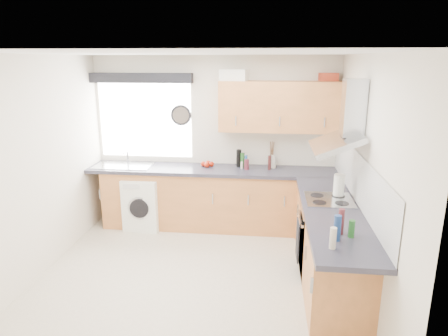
# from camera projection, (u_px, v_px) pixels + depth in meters

# --- Properties ---
(ground_plane) EXTENTS (3.60, 3.60, 0.00)m
(ground_plane) POSITION_uv_depth(u_px,v_px,m) (194.00, 279.00, 4.59)
(ground_plane) COLOR beige
(ceiling) EXTENTS (3.60, 3.60, 0.02)m
(ceiling) POSITION_uv_depth(u_px,v_px,m) (189.00, 53.00, 3.93)
(ceiling) COLOR white
(ceiling) RESTS_ON wall_back
(wall_back) EXTENTS (3.60, 0.02, 2.50)m
(wall_back) POSITION_uv_depth(u_px,v_px,m) (214.00, 141.00, 5.99)
(wall_back) COLOR silver
(wall_back) RESTS_ON ground_plane
(wall_front) EXTENTS (3.60, 0.02, 2.50)m
(wall_front) POSITION_uv_depth(u_px,v_px,m) (139.00, 253.00, 2.54)
(wall_front) COLOR silver
(wall_front) RESTS_ON ground_plane
(wall_left) EXTENTS (0.02, 3.60, 2.50)m
(wall_left) POSITION_uv_depth(u_px,v_px,m) (33.00, 170.00, 4.45)
(wall_left) COLOR silver
(wall_left) RESTS_ON ground_plane
(wall_right) EXTENTS (0.02, 3.60, 2.50)m
(wall_right) POSITION_uv_depth(u_px,v_px,m) (366.00, 180.00, 4.07)
(wall_right) COLOR silver
(wall_right) RESTS_ON ground_plane
(window) EXTENTS (1.40, 0.02, 1.10)m
(window) POSITION_uv_depth(u_px,v_px,m) (145.00, 120.00, 6.01)
(window) COLOR white
(window) RESTS_ON wall_back
(window_blind) EXTENTS (1.50, 0.18, 0.14)m
(window_blind) POSITION_uv_depth(u_px,v_px,m) (141.00, 78.00, 5.76)
(window_blind) COLOR black
(window_blind) RESTS_ON wall_back
(splashback) EXTENTS (0.01, 3.00, 0.54)m
(splashback) POSITION_uv_depth(u_px,v_px,m) (358.00, 178.00, 4.38)
(splashback) COLOR white
(splashback) RESTS_ON wall_right
(base_cab_back) EXTENTS (3.00, 0.58, 0.86)m
(base_cab_back) POSITION_uv_depth(u_px,v_px,m) (206.00, 199.00, 5.94)
(base_cab_back) COLOR #AC6A37
(base_cab_back) RESTS_ON ground_plane
(base_cab_corner) EXTENTS (0.60, 0.60, 0.86)m
(base_cab_corner) POSITION_uv_depth(u_px,v_px,m) (315.00, 203.00, 5.76)
(base_cab_corner) COLOR #AC6A37
(base_cab_corner) RESTS_ON ground_plane
(base_cab_right) EXTENTS (0.58, 2.10, 0.86)m
(base_cab_right) POSITION_uv_depth(u_px,v_px,m) (329.00, 245.00, 4.46)
(base_cab_right) COLOR #AC6A37
(base_cab_right) RESTS_ON ground_plane
(worktop_back) EXTENTS (3.60, 0.62, 0.05)m
(worktop_back) POSITION_uv_depth(u_px,v_px,m) (212.00, 170.00, 5.80)
(worktop_back) COLOR #282731
(worktop_back) RESTS_ON base_cab_back
(worktop_right) EXTENTS (0.62, 2.42, 0.05)m
(worktop_right) POSITION_uv_depth(u_px,v_px,m) (333.00, 212.00, 4.20)
(worktop_right) COLOR #282731
(worktop_right) RESTS_ON base_cab_right
(sink) EXTENTS (0.84, 0.46, 0.10)m
(sink) POSITION_uv_depth(u_px,v_px,m) (123.00, 163.00, 5.92)
(sink) COLOR #AAB0BB
(sink) RESTS_ON worktop_back
(oven) EXTENTS (0.56, 0.58, 0.85)m
(oven) POSITION_uv_depth(u_px,v_px,m) (326.00, 240.00, 4.61)
(oven) COLOR black
(oven) RESTS_ON ground_plane
(hob_plate) EXTENTS (0.52, 0.52, 0.01)m
(hob_plate) POSITION_uv_depth(u_px,v_px,m) (329.00, 200.00, 4.48)
(hob_plate) COLOR #AAB0BB
(hob_plate) RESTS_ON worktop_right
(extractor_hood) EXTENTS (0.52, 0.78, 0.66)m
(extractor_hood) POSITION_uv_depth(u_px,v_px,m) (344.00, 125.00, 4.24)
(extractor_hood) COLOR #AAB0BB
(extractor_hood) RESTS_ON wall_right
(upper_cabinets) EXTENTS (1.70, 0.35, 0.70)m
(upper_cabinets) POSITION_uv_depth(u_px,v_px,m) (280.00, 107.00, 5.57)
(upper_cabinets) COLOR #AC6A37
(upper_cabinets) RESTS_ON wall_back
(washing_machine) EXTENTS (0.56, 0.54, 0.77)m
(washing_machine) POSITION_uv_depth(u_px,v_px,m) (145.00, 202.00, 5.94)
(washing_machine) COLOR white
(washing_machine) RESTS_ON ground_plane
(wall_clock) EXTENTS (0.31, 0.04, 0.31)m
(wall_clock) POSITION_uv_depth(u_px,v_px,m) (181.00, 115.00, 5.92)
(wall_clock) COLOR black
(wall_clock) RESTS_ON wall_back
(casserole) EXTENTS (0.41, 0.33, 0.16)m
(casserole) POSITION_uv_depth(u_px,v_px,m) (234.00, 75.00, 5.62)
(casserole) COLOR white
(casserole) RESTS_ON upper_cabinets
(storage_box) EXTENTS (0.26, 0.22, 0.11)m
(storage_box) POSITION_uv_depth(u_px,v_px,m) (328.00, 77.00, 5.49)
(storage_box) COLOR #BF3E24
(storage_box) RESTS_ON upper_cabinets
(utensil_pot) EXTENTS (0.14, 0.14, 0.15)m
(utensil_pot) POSITION_uv_depth(u_px,v_px,m) (272.00, 161.00, 5.87)
(utensil_pot) COLOR #736257
(utensil_pot) RESTS_ON worktop_back
(kitchen_roll) EXTENTS (0.16, 0.16, 0.27)m
(kitchen_roll) POSITION_uv_depth(u_px,v_px,m) (339.00, 186.00, 4.56)
(kitchen_roll) COLOR white
(kitchen_roll) RESTS_ON worktop_right
(tomato_cluster) EXTENTS (0.21, 0.21, 0.08)m
(tomato_cluster) POSITION_uv_depth(u_px,v_px,m) (207.00, 164.00, 5.88)
(tomato_cluster) COLOR #A21C09
(tomato_cluster) RESTS_ON worktop_back
(jar_0) EXTENTS (0.07, 0.07, 0.25)m
(jar_0) POSITION_uv_depth(u_px,v_px,m) (239.00, 158.00, 5.85)
(jar_0) COLOR black
(jar_0) RESTS_ON worktop_back
(jar_1) EXTENTS (0.04, 0.04, 0.21)m
(jar_1) POSITION_uv_depth(u_px,v_px,m) (270.00, 163.00, 5.69)
(jar_1) COLOR #3C1615
(jar_1) RESTS_ON worktop_back
(jar_2) EXTENTS (0.07, 0.07, 0.19)m
(jar_2) POSITION_uv_depth(u_px,v_px,m) (274.00, 162.00, 5.78)
(jar_2) COLOR #B1A797
(jar_2) RESTS_ON worktop_back
(jar_3) EXTENTS (0.04, 0.04, 0.10)m
(jar_3) POSITION_uv_depth(u_px,v_px,m) (242.00, 165.00, 5.76)
(jar_3) COLOR #B8B19D
(jar_3) RESTS_ON worktop_back
(jar_4) EXTENTS (0.04, 0.04, 0.19)m
(jar_4) POSITION_uv_depth(u_px,v_px,m) (246.00, 162.00, 5.79)
(jar_4) COLOR #1B4D85
(jar_4) RESTS_ON worktop_back
(jar_5) EXTENTS (0.06, 0.06, 0.21)m
(jar_5) POSITION_uv_depth(u_px,v_px,m) (242.00, 160.00, 5.84)
(jar_5) COLOR #20521D
(jar_5) RESTS_ON worktop_back
(jar_6) EXTENTS (0.07, 0.07, 0.15)m
(jar_6) POSITION_uv_depth(u_px,v_px,m) (247.00, 164.00, 5.71)
(jar_6) COLOR #561E28
(jar_6) RESTS_ON worktop_back
(bottle_0) EXTENTS (0.05, 0.05, 0.24)m
(bottle_0) POSITION_uv_depth(u_px,v_px,m) (341.00, 222.00, 3.59)
(bottle_0) COLOR #581F25
(bottle_0) RESTS_ON worktop_right
(bottle_1) EXTENTS (0.06, 0.06, 0.19)m
(bottle_1) POSITION_uv_depth(u_px,v_px,m) (333.00, 238.00, 3.32)
(bottle_1) COLOR beige
(bottle_1) RESTS_ON worktop_right
(bottle_2) EXTENTS (0.06, 0.06, 0.23)m
(bottle_2) POSITION_uv_depth(u_px,v_px,m) (337.00, 228.00, 3.46)
(bottle_2) COLOR navy
(bottle_2) RESTS_ON worktop_right
(bottle_3) EXTENTS (0.06, 0.06, 0.16)m
(bottle_3) POSITION_uv_depth(u_px,v_px,m) (352.00, 229.00, 3.54)
(bottle_3) COLOR #1F5821
(bottle_3) RESTS_ON worktop_right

